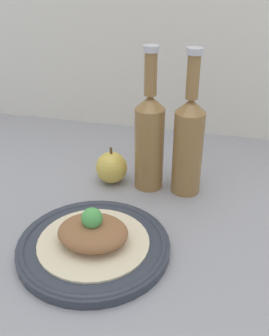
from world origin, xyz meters
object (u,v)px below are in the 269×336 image
Objects in this scene: plated_food at (93,234)px; cider_bottle_left at (149,138)px; cider_bottle_right at (188,142)px; plate at (94,246)px; apple at (111,167)px.

cider_bottle_left is at bearing 79.18° from plated_food.
plated_food is 25.34cm from cider_bottle_left.
cider_bottle_left and cider_bottle_right have the same top height.
plated_food is 0.63× the size of cider_bottle_left.
cider_bottle_left is (4.52, 23.66, 10.49)cm from plate.
plate is at bearing -80.53° from apple.
cider_bottle_right is (12.66, 23.66, 7.87)cm from plated_food.
apple reaches higher than plate.
apple is at bearing 99.47° from plate.
cider_bottle_right is at bearing 1.19° from apple.
cider_bottle_right is 18.37cm from apple.
plated_food is at bearing -80.53° from apple.
plate is 28.81cm from cider_bottle_right.
plate is 23.77cm from apple.
plated_food is 23.64cm from apple.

